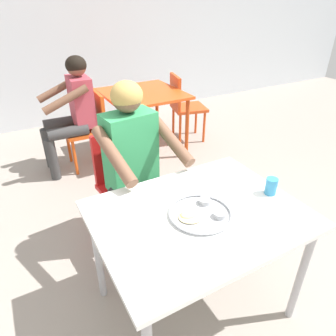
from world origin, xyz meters
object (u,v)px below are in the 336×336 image
object	(u,v)px
drinking_cup	(271,186)
chair_red_left	(90,124)
table_foreground	(198,224)
patron_background	(73,105)
table_background_red	(143,100)
thali_tray	(201,213)
diner_foreground	(137,160)
chair_red_right	(183,104)
chair_foreground	(125,178)

from	to	relation	value
drinking_cup	chair_red_left	world-z (taller)	drinking_cup
table_foreground	patron_background	world-z (taller)	patron_background
table_background_red	patron_background	distance (m)	0.79
thali_tray	diner_foreground	world-z (taller)	diner_foreground
table_foreground	chair_red_right	bearing A→B (deg)	60.12
drinking_cup	chair_red_right	world-z (taller)	chair_red_right
drinking_cup	chair_red_left	distance (m)	2.22
thali_tray	chair_red_right	xyz separation A→B (m)	(1.26, 2.20, -0.24)
thali_tray	chair_foreground	world-z (taller)	chair_foreground
chair_foreground	chair_red_left	xyz separation A→B (m)	(0.09, 1.24, -0.02)
diner_foreground	table_background_red	size ratio (longest dim) A/B	1.43
chair_foreground	table_background_red	distance (m)	1.46
chair_foreground	chair_red_right	size ratio (longest dim) A/B	0.99
table_foreground	chair_red_right	size ratio (longest dim) A/B	1.24
table_foreground	drinking_cup	xyz separation A→B (m)	(0.44, -0.05, 0.13)
thali_tray	chair_red_right	bearing A→B (deg)	60.26
table_background_red	diner_foreground	bearing A→B (deg)	-116.16
table_foreground	chair_red_left	bearing A→B (deg)	89.48
diner_foreground	chair_red_left	bearing A→B (deg)	87.02
thali_tray	chair_red_right	size ratio (longest dim) A/B	0.38
patron_background	thali_tray	bearing A→B (deg)	-86.56
table_foreground	chair_foreground	size ratio (longest dim) A/B	1.25
table_foreground	table_background_red	world-z (taller)	table_background_red
table_background_red	chair_red_left	distance (m)	0.66
drinking_cup	chair_foreground	distance (m)	1.09
diner_foreground	patron_background	distance (m)	1.46
patron_background	table_background_red	bearing A→B (deg)	-0.22
table_foreground	chair_foreground	world-z (taller)	chair_foreground
thali_tray	patron_background	size ratio (longest dim) A/B	0.27
chair_red_right	drinking_cup	bearing A→B (deg)	-109.89
table_foreground	table_background_red	distance (m)	2.21
chair_foreground	patron_background	world-z (taller)	patron_background
table_background_red	thali_tray	bearing A→B (deg)	-107.35
patron_background	drinking_cup	bearing A→B (deg)	-75.04
chair_red_left	patron_background	world-z (taller)	patron_background
diner_foreground	chair_red_left	distance (m)	1.48
diner_foreground	patron_background	bearing A→B (deg)	92.97
table_background_red	chair_red_left	bearing A→B (deg)	-179.80
chair_red_right	chair_foreground	bearing A→B (deg)	-135.19
diner_foreground	thali_tray	bearing A→B (deg)	-85.53
table_foreground	table_background_red	bearing A→B (deg)	72.61
chair_foreground	chair_red_right	xyz separation A→B (m)	(1.33, 1.32, 0.00)
drinking_cup	patron_background	bearing A→B (deg)	104.96
thali_tray	drinking_cup	size ratio (longest dim) A/B	3.34
table_foreground	patron_background	distance (m)	2.12
chair_foreground	chair_red_left	distance (m)	1.25
chair_red_right	patron_background	xyz separation A→B (m)	(-1.38, -0.07, 0.22)
chair_foreground	patron_background	distance (m)	1.27
table_foreground	chair_red_right	xyz separation A→B (m)	(1.25, 2.18, -0.15)
chair_foreground	chair_red_left	size ratio (longest dim) A/B	1.04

